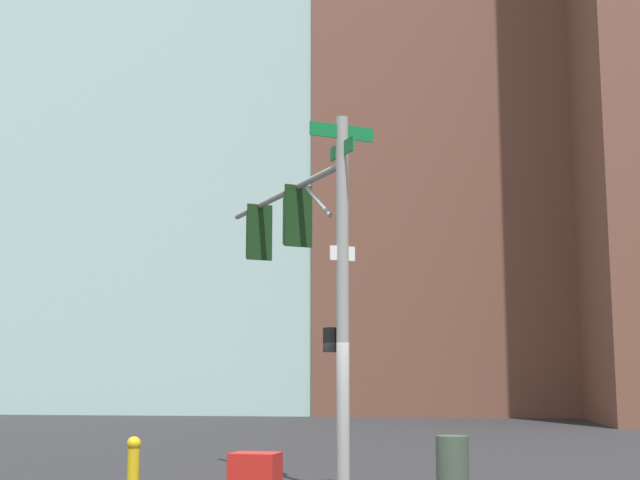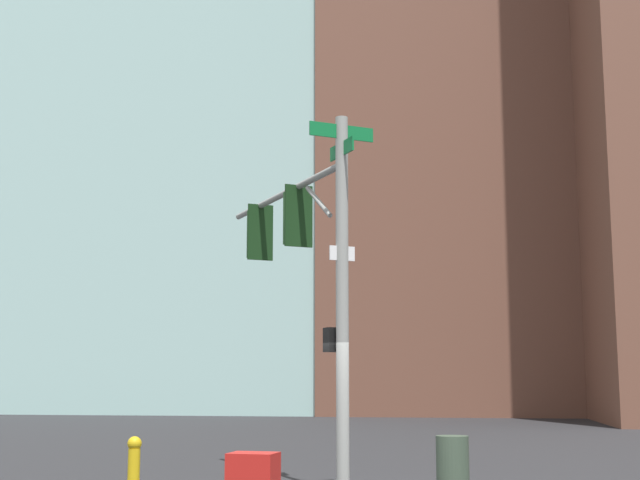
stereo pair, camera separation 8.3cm
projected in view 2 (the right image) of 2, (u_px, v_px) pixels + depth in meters
signal_pole_assembly at (302, 251)px, 16.30m from camera, size 4.95×3.43×6.28m
fire_hydrant at (134, 459)px, 16.33m from camera, size 0.34×0.26×0.87m
litter_bin at (453, 464)px, 15.22m from camera, size 0.56×0.56×0.95m
building_brick_midblock at (469, 47)px, 54.62m from camera, size 16.39×16.49×43.88m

